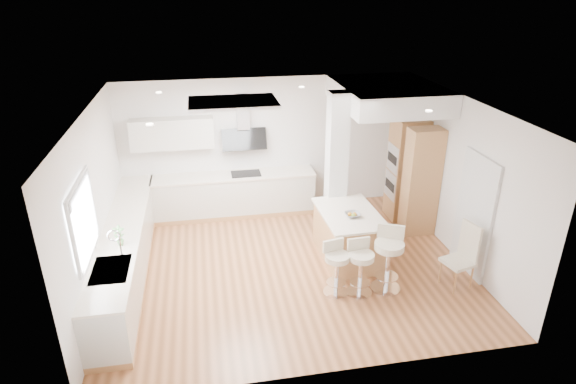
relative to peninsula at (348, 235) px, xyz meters
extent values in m
plane|color=#AA693F|center=(-1.07, -0.12, -0.45)|extent=(6.00, 6.00, 0.00)
cube|color=white|center=(-1.07, -0.12, -0.45)|extent=(6.00, 5.00, 0.02)
cube|color=silver|center=(-1.07, 2.38, 0.95)|extent=(6.00, 0.04, 2.80)
cube|color=silver|center=(-4.07, -0.12, 0.95)|extent=(0.04, 5.00, 2.80)
cube|color=silver|center=(1.93, -0.12, 0.95)|extent=(0.04, 5.00, 2.80)
cube|color=silver|center=(-1.87, 0.48, 2.32)|extent=(1.40, 0.95, 0.05)
cube|color=white|center=(-1.87, 0.48, 2.31)|extent=(1.25, 0.80, 0.03)
cylinder|color=#F4E7CF|center=(-3.07, 1.38, 2.33)|extent=(0.10, 0.10, 0.02)
cylinder|color=#F4E7CF|center=(-3.07, -0.62, 2.33)|extent=(0.10, 0.10, 0.02)
cylinder|color=#F4E7CF|center=(-0.57, 1.38, 2.33)|extent=(0.10, 0.10, 0.02)
cylinder|color=#F4E7CF|center=(0.93, 0.88, 2.33)|extent=(0.10, 0.10, 0.02)
cylinder|color=#F4E7CF|center=(0.93, -0.62, 2.33)|extent=(0.10, 0.10, 0.02)
cube|color=white|center=(-4.03, -1.02, 1.20)|extent=(0.03, 1.15, 0.95)
cube|color=silver|center=(-4.02, -1.02, 1.70)|extent=(0.04, 1.28, 0.06)
cube|color=silver|center=(-4.02, -1.02, 0.69)|extent=(0.04, 1.28, 0.06)
cube|color=silver|center=(-4.02, -1.63, 1.20)|extent=(0.04, 0.06, 0.95)
cube|color=silver|center=(-4.02, -0.41, 1.20)|extent=(0.04, 0.06, 0.95)
cube|color=#AEB1B6|center=(-4.01, -1.02, 1.63)|extent=(0.03, 1.18, 0.14)
cube|color=#413B33|center=(1.91, -0.72, 0.55)|extent=(0.02, 0.90, 2.00)
cube|color=silver|center=(1.90, -0.72, 0.55)|extent=(0.05, 1.00, 2.10)
cube|color=tan|center=(-3.77, 0.13, -0.40)|extent=(0.60, 4.50, 0.10)
cube|color=beige|center=(-3.77, 0.13, 0.03)|extent=(0.60, 4.50, 0.76)
cube|color=#F4E6CF|center=(-3.77, 0.13, 0.43)|extent=(0.63, 4.50, 0.04)
cube|color=silver|center=(-3.77, -1.12, 0.44)|extent=(0.50, 0.75, 0.02)
cube|color=silver|center=(-3.77, -1.30, 0.39)|extent=(0.40, 0.34, 0.10)
cube|color=silver|center=(-3.77, -0.94, 0.39)|extent=(0.40, 0.34, 0.10)
cylinder|color=white|center=(-3.65, -0.82, 0.63)|extent=(0.02, 0.02, 0.36)
torus|color=white|center=(-3.72, -0.82, 0.81)|extent=(0.18, 0.02, 0.18)
imported|color=#58974D|center=(-3.72, -0.47, 0.61)|extent=(0.17, 0.12, 0.33)
cube|color=tan|center=(-1.82, 2.08, -0.40)|extent=(3.30, 0.60, 0.10)
cube|color=beige|center=(-1.82, 2.08, 0.03)|extent=(3.30, 0.60, 0.76)
cube|color=#F4E6CF|center=(-1.82, 2.08, 0.43)|extent=(3.33, 0.63, 0.04)
cube|color=black|center=(-1.57, 2.08, 0.45)|extent=(0.60, 0.40, 0.01)
cube|color=beige|center=(-2.97, 2.21, 1.35)|extent=(1.60, 0.34, 0.60)
cube|color=silver|center=(-1.57, 2.28, 1.70)|extent=(0.25, 0.18, 0.70)
cube|color=black|center=(-1.57, 2.20, 1.15)|extent=(0.90, 0.26, 0.44)
cube|color=silver|center=(-0.02, 0.83, 0.95)|extent=(0.35, 0.35, 2.80)
cube|color=white|center=(1.03, 1.28, 2.15)|extent=(1.78, 2.20, 0.40)
cube|color=tan|center=(1.61, 1.38, 0.60)|extent=(0.62, 0.62, 2.10)
cube|color=tan|center=(1.61, 0.68, 0.60)|extent=(0.62, 0.40, 2.10)
cube|color=silver|center=(1.30, 1.38, 0.85)|extent=(0.02, 0.55, 0.55)
cube|color=silver|center=(1.30, 1.38, 0.27)|extent=(0.02, 0.55, 0.55)
cube|color=black|center=(1.29, 1.38, 0.85)|extent=(0.01, 0.45, 0.18)
cube|color=black|center=(1.29, 1.38, 0.27)|extent=(0.01, 0.45, 0.18)
cube|color=tan|center=(0.00, 0.00, -0.02)|extent=(0.94, 1.42, 0.85)
cube|color=#F4E6CF|center=(0.00, 0.00, 0.42)|extent=(1.02, 1.50, 0.04)
imported|color=gray|center=(0.01, -0.15, 0.47)|extent=(0.27, 0.27, 0.06)
sphere|color=orange|center=(0.04, -0.15, 0.47)|extent=(0.07, 0.07, 0.07)
sphere|color=orange|center=(-0.03, -0.13, 0.47)|extent=(0.07, 0.07, 0.07)
sphere|color=#83A436|center=(0.01, -0.19, 0.47)|extent=(0.07, 0.07, 0.07)
cylinder|color=white|center=(-0.49, -1.00, -0.44)|extent=(0.48, 0.48, 0.03)
cylinder|color=white|center=(-0.49, -1.00, -0.13)|extent=(0.08, 0.08, 0.59)
cylinder|color=white|center=(-0.49, -1.00, -0.25)|extent=(0.37, 0.37, 0.01)
cylinder|color=beige|center=(-0.49, -1.00, 0.21)|extent=(0.46, 0.46, 0.09)
cube|color=beige|center=(-0.52, -0.86, 0.34)|extent=(0.35, 0.12, 0.20)
cylinder|color=white|center=(-0.13, -1.08, -0.44)|extent=(0.44, 0.44, 0.03)
cylinder|color=white|center=(-0.13, -1.08, -0.12)|extent=(0.07, 0.07, 0.61)
cylinder|color=white|center=(-0.13, -1.08, -0.24)|extent=(0.34, 0.34, 0.01)
cylinder|color=beige|center=(-0.13, -1.08, 0.22)|extent=(0.42, 0.42, 0.09)
cube|color=beige|center=(-0.13, -0.93, 0.36)|extent=(0.36, 0.07, 0.21)
cylinder|color=white|center=(0.33, -1.04, -0.43)|extent=(0.64, 0.64, 0.03)
cylinder|color=white|center=(0.33, -1.04, -0.07)|extent=(0.10, 0.10, 0.71)
cylinder|color=white|center=(0.33, -1.04, -0.21)|extent=(0.49, 0.49, 0.02)
cylinder|color=beige|center=(0.33, -1.04, 0.34)|extent=(0.61, 0.61, 0.11)
cube|color=beige|center=(0.40, -0.88, 0.50)|extent=(0.40, 0.22, 0.24)
cube|color=beige|center=(1.46, -1.15, -0.01)|extent=(0.52, 0.52, 0.06)
cube|color=beige|center=(1.65, -1.10, 0.30)|extent=(0.15, 0.39, 0.68)
cylinder|color=tan|center=(1.35, -1.36, -0.24)|extent=(0.04, 0.04, 0.41)
cylinder|color=tan|center=(1.26, -1.03, -0.24)|extent=(0.04, 0.04, 0.41)
cylinder|color=tan|center=(1.67, -1.27, -0.24)|extent=(0.04, 0.04, 0.41)
cylinder|color=tan|center=(1.58, -0.94, -0.24)|extent=(0.04, 0.04, 0.41)
camera|label=1|loc=(-2.37, -7.09, 4.12)|focal=30.00mm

